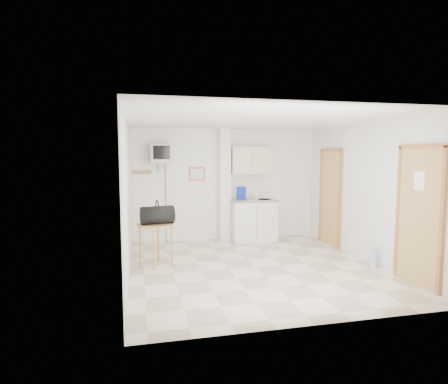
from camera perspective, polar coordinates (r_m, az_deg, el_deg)
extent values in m
plane|color=beige|center=(6.57, 4.77, -11.35)|extent=(4.50, 4.50, 0.00)
cube|color=white|center=(8.48, 0.23, 1.16)|extent=(4.20, 0.04, 2.50)
cube|color=white|center=(4.25, 14.17, -3.65)|extent=(4.20, 0.04, 2.50)
cube|color=white|center=(6.02, -14.53, -0.92)|extent=(0.04, 4.50, 2.50)
cube|color=white|center=(7.24, 20.90, -0.02)|extent=(0.04, 4.50, 2.50)
cube|color=white|center=(6.31, 4.97, 10.91)|extent=(4.20, 4.50, 0.04)
cube|color=white|center=(8.36, 0.06, 1.09)|extent=(0.25, 0.22, 2.50)
cube|color=#CC584F|center=(8.32, -4.11, 2.78)|extent=(0.36, 0.03, 0.30)
cube|color=silver|center=(8.31, -4.10, 2.77)|extent=(0.28, 0.01, 0.22)
cube|color=#A56F40|center=(8.21, -12.42, 2.97)|extent=(0.40, 0.05, 0.06)
cube|color=white|center=(8.43, -1.87, -0.92)|extent=(0.15, 0.02, 0.08)
cylinder|color=#A56F40|center=(8.15, -13.47, 2.85)|extent=(0.02, 0.08, 0.02)
cylinder|color=#A56F40|center=(8.15, -12.76, 2.87)|extent=(0.02, 0.08, 0.02)
cylinder|color=#A56F40|center=(8.15, -12.06, 2.89)|extent=(0.02, 0.08, 0.02)
cylinder|color=#A56F40|center=(8.15, -11.36, 2.90)|extent=(0.02, 0.08, 0.02)
cube|color=#A5673C|center=(8.31, 15.91, -0.89)|extent=(0.04, 0.75, 2.00)
cube|color=#9E6233|center=(8.31, 15.88, -0.89)|extent=(0.06, 0.87, 2.06)
cube|color=#A5673C|center=(6.19, 27.59, -3.47)|extent=(0.04, 0.82, 2.02)
cube|color=#9E6233|center=(6.18, 27.56, -3.47)|extent=(0.06, 0.94, 2.08)
cube|color=white|center=(6.11, 27.65, 1.52)|extent=(0.01, 0.20, 0.28)
cube|color=white|center=(8.47, 4.48, -4.39)|extent=(1.00, 0.55, 0.88)
cube|color=gray|center=(8.40, 4.51, -1.30)|extent=(1.03, 0.58, 0.04)
cylinder|color=#B7B7BA|center=(8.48, 6.12, -1.29)|extent=(0.30, 0.30, 0.05)
cylinder|color=#B7B7BA|center=(8.60, 5.82, -0.48)|extent=(0.02, 0.02, 0.16)
cylinder|color=#B7B7BA|center=(8.54, 5.96, -0.02)|extent=(0.02, 0.13, 0.02)
cube|color=beige|center=(8.44, 4.13, 4.86)|extent=(0.90, 0.32, 0.60)
cube|color=#0D249F|center=(8.36, 2.68, -0.19)|extent=(0.19, 0.07, 0.29)
cylinder|color=white|center=(8.32, 4.43, -1.18)|extent=(0.22, 0.22, 0.01)
sphere|color=tan|center=(8.32, 4.44, -0.87)|extent=(0.11, 0.11, 0.11)
cube|color=slate|center=(8.09, -9.59, 4.26)|extent=(0.36, 0.32, 0.02)
cube|color=slate|center=(8.22, -9.64, 3.72)|extent=(0.10, 0.06, 0.20)
cube|color=#A3A3A5|center=(8.02, -9.59, 5.82)|extent=(0.44, 0.42, 0.40)
cube|color=black|center=(7.80, -9.50, 5.97)|extent=(0.34, 0.02, 0.28)
cylinder|color=black|center=(8.30, -8.86, -1.69)|extent=(0.01, 0.01, 1.73)
cylinder|color=#A56F40|center=(6.57, -10.36, -4.87)|extent=(0.62, 0.62, 0.03)
cylinder|color=#A56F40|center=(6.62, -7.95, -8.05)|extent=(0.04, 0.04, 0.71)
cylinder|color=#A56F40|center=(6.92, -10.00, -7.49)|extent=(0.04, 0.04, 0.71)
cylinder|color=#A56F40|center=(6.70, -12.64, -7.98)|extent=(0.04, 0.04, 0.71)
cylinder|color=#A56F40|center=(6.39, -10.64, -8.60)|extent=(0.04, 0.04, 0.71)
cylinder|color=black|center=(6.51, -10.13, -3.47)|extent=(0.60, 0.40, 0.31)
torus|color=black|center=(6.49, -10.15, -2.22)|extent=(0.06, 0.23, 0.23)
cylinder|color=#A0BAD7|center=(7.00, 21.80, -9.31)|extent=(0.12, 0.12, 0.32)
cylinder|color=#A0BAD7|center=(6.96, 21.86, -7.86)|extent=(0.04, 0.04, 0.04)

